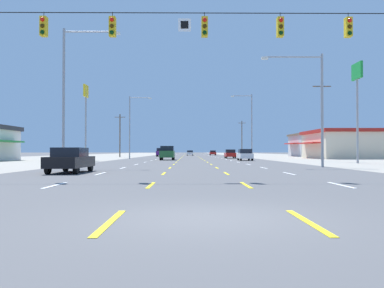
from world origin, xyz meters
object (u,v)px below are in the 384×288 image
sedan_far_left_nearest (70,160)px  sedan_far_right_distant_a (213,153)px  pole_sign_left_row_1 (86,105)px  pole_sign_right_row_1 (357,87)px  sedan_far_left_farther (164,153)px  suv_far_left_far (161,152)px  sedan_center_turn_farthest (190,153)px  hatchback_far_right_midfar (230,154)px  suv_far_left_distant_b (169,152)px  streetlight_left_row_0 (69,87)px  streetlight_right_row_1 (250,122)px  streetlight_right_row_0 (315,100)px  streetlight_left_row_1 (132,123)px  hatchback_far_right_near (245,155)px  suv_inner_left_mid (167,153)px

sedan_far_left_nearest → sedan_far_right_distant_a: same height
pole_sign_left_row_1 → pole_sign_right_row_1: 33.85m
sedan_far_left_farther → pole_sign_left_row_1: (-7.27, -52.68, 6.80)m
suv_far_left_far → sedan_center_turn_farthest: size_ratio=1.09×
hatchback_far_right_midfar → sedan_far_right_distant_a: bearing=90.1°
hatchback_far_right_midfar → suv_far_left_distant_b: suv_far_left_distant_b is taller
hatchback_far_right_midfar → suv_far_left_distant_b: size_ratio=0.80×
streetlight_left_row_0 → streetlight_right_row_1: size_ratio=1.01×
sedan_far_left_nearest → suv_far_left_distant_b: size_ratio=0.92×
streetlight_left_row_0 → suv_far_left_distant_b: bearing=88.4°
suv_far_left_far → streetlight_right_row_0: 63.91m
sedan_center_turn_farthest → hatchback_far_right_midfar: bearing=-80.8°
sedan_far_left_nearest → sedan_far_right_distant_a: (14.06, 94.18, 0.00)m
hatchback_far_right_midfar → streetlight_right_row_0: (2.71, -37.69, 4.52)m
sedan_far_right_distant_a → streetlight_left_row_0: streetlight_left_row_0 is taller
sedan_center_turn_farthest → streetlight_left_row_1: size_ratio=0.43×
hatchback_far_right_near → sedan_far_left_farther: bearing=104.8°
suv_far_left_distant_b → hatchback_far_right_near: bearing=-79.9°
streetlight_left_row_1 → streetlight_right_row_1: streetlight_right_row_1 is taller
suv_inner_left_mid → streetlight_left_row_0: bearing=-104.1°
sedan_far_left_farther → hatchback_far_right_near: bearing=-75.2°
streetlight_left_row_0 → streetlight_left_row_1: 34.57m
sedan_far_left_farther → streetlight_left_row_1: bearing=-94.0°
suv_inner_left_mid → pole_sign_right_row_1: (20.32, -15.82, 6.83)m
pole_sign_left_row_1 → streetlight_left_row_0: 22.94m
sedan_far_left_nearest → pole_sign_right_row_1: size_ratio=0.44×
pole_sign_right_row_1 → streetlight_right_row_1: bearing=105.7°
streetlight_left_row_0 → pole_sign_left_row_1: bearing=101.4°
streetlight_right_row_1 → sedan_far_left_farther: bearing=112.5°
sedan_far_right_distant_a → streetlight_right_row_1: size_ratio=0.42×
sedan_center_turn_farthest → sedan_far_left_nearest: bearing=-94.7°
sedan_far_left_farther → sedan_far_right_distant_a: bearing=39.1°
sedan_center_turn_farthest → sedan_far_right_distant_a: 9.48m
pole_sign_right_row_1 → streetlight_left_row_0: streetlight_left_row_0 is taller
suv_inner_left_mid → pole_sign_right_row_1: 26.65m
streetlight_right_row_1 → suv_far_left_far: bearing=121.7°
sedan_far_left_nearest → sedan_far_left_farther: size_ratio=1.00×
sedan_far_left_farther → streetlight_left_row_0: (-2.73, -75.13, 5.52)m
hatchback_far_right_midfar → streetlight_right_row_1: size_ratio=0.36×
sedan_center_turn_farthest → suv_far_left_distant_b: 21.86m
sedan_far_left_farther → hatchback_far_right_midfar: bearing=-69.7°
pole_sign_left_row_1 → streetlight_right_row_1: (24.11, 12.12, -1.48)m
sedan_center_turn_farthest → sedan_far_right_distant_a: size_ratio=1.00×
sedan_center_turn_farthest → streetlight_left_row_1: bearing=-102.3°
hatchback_far_right_near → streetlight_right_row_1: size_ratio=0.36×
sedan_far_left_farther → streetlight_right_row_1: size_ratio=0.42×
streetlight_left_row_0 → sedan_far_left_nearest: bearing=-72.5°
sedan_far_left_farther → pole_sign_left_row_1: bearing=-97.9°
pole_sign_left_row_1 → streetlight_right_row_0: pole_sign_left_row_1 is taller
sedan_center_turn_farthest → suv_far_left_distant_b: size_ratio=0.92×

